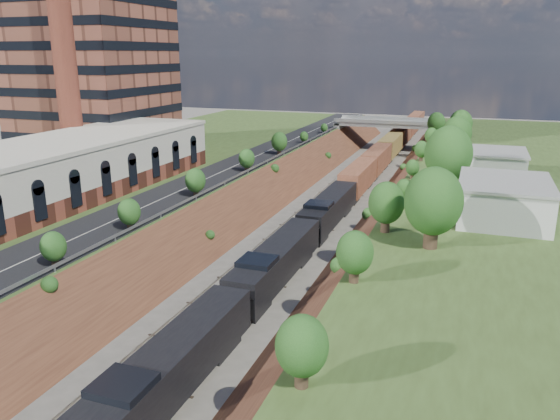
{
  "coord_description": "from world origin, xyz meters",
  "views": [
    {
      "loc": [
        20.0,
        -9.25,
        22.26
      ],
      "look_at": [
        0.89,
        43.93,
        6.0
      ],
      "focal_mm": 35.0,
      "sensor_mm": 36.0,
      "label": 1
    }
  ],
  "objects": [
    {
      "name": "guardrail",
      "position": [
        -11.4,
        59.8,
        5.55
      ],
      "size": [
        0.1,
        171.0,
        0.7
      ],
      "color": "#99999E",
      "rests_on": "platform_left"
    },
    {
      "name": "commercial_building",
      "position": [
        -28.0,
        38.0,
        8.51
      ],
      "size": [
        14.3,
        62.3,
        7.0
      ],
      "color": "brown",
      "rests_on": "platform_left"
    },
    {
      "name": "tree_right_large",
      "position": [
        17.0,
        40.0,
        9.38
      ],
      "size": [
        5.25,
        5.25,
        7.61
      ],
      "color": "#473323",
      "rests_on": "platform_right"
    },
    {
      "name": "embankment_right",
      "position": [
        11.0,
        60.0,
        0.0
      ],
      "size": [
        10.0,
        180.0,
        10.0
      ],
      "primitive_type": "cube",
      "rotation": [
        0.0,
        0.79,
        0.0
      ],
      "color": "brown",
      "rests_on": "ground"
    },
    {
      "name": "smokestack",
      "position": [
        -36.0,
        56.0,
        25.0
      ],
      "size": [
        3.2,
        3.2,
        40.0
      ],
      "primitive_type": "cylinder",
      "color": "brown",
      "rests_on": "platform_left"
    },
    {
      "name": "platform_left",
      "position": [
        -33.0,
        60.0,
        2.5
      ],
      "size": [
        44.0,
        180.0,
        5.0
      ],
      "primitive_type": "cube",
      "color": "#3A4F20",
      "rests_on": "ground"
    },
    {
      "name": "freight_train",
      "position": [
        2.6,
        92.49,
        2.71
      ],
      "size": [
        3.2,
        162.76,
        4.74
      ],
      "color": "black",
      "rests_on": "ground"
    },
    {
      "name": "white_building_near",
      "position": [
        23.5,
        52.0,
        7.0
      ],
      "size": [
        9.0,
        12.0,
        4.0
      ],
      "primitive_type": "cube",
      "color": "silver",
      "rests_on": "platform_right"
    },
    {
      "name": "road",
      "position": [
        -15.5,
        60.0,
        5.05
      ],
      "size": [
        8.0,
        180.0,
        0.1
      ],
      "primitive_type": "cube",
      "color": "black",
      "rests_on": "platform_left"
    },
    {
      "name": "rail_right_track",
      "position": [
        2.6,
        60.0,
        0.09
      ],
      "size": [
        1.58,
        180.0,
        0.18
      ],
      "primitive_type": "cube",
      "color": "gray",
      "rests_on": "ground"
    },
    {
      "name": "overpass",
      "position": [
        0.0,
        122.0,
        4.92
      ],
      "size": [
        24.5,
        8.3,
        7.4
      ],
      "color": "gray",
      "rests_on": "ground"
    },
    {
      "name": "tree_left_crest",
      "position": [
        -11.8,
        20.0,
        7.04
      ],
      "size": [
        2.45,
        2.45,
        3.55
      ],
      "color": "#473323",
      "rests_on": "platform_left"
    },
    {
      "name": "embankment_left",
      "position": [
        -11.0,
        60.0,
        0.0
      ],
      "size": [
        10.0,
        180.0,
        10.0
      ],
      "primitive_type": "cube",
      "rotation": [
        0.0,
        0.79,
        0.0
      ],
      "color": "brown",
      "rests_on": "ground"
    },
    {
      "name": "white_building_far",
      "position": [
        23.0,
        74.0,
        6.8
      ],
      "size": [
        8.0,
        10.0,
        3.6
      ],
      "primitive_type": "cube",
      "color": "silver",
      "rests_on": "platform_right"
    },
    {
      "name": "rail_left_track",
      "position": [
        -2.6,
        60.0,
        0.09
      ],
      "size": [
        1.58,
        180.0,
        0.18
      ],
      "primitive_type": "cube",
      "color": "gray",
      "rests_on": "ground"
    }
  ]
}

